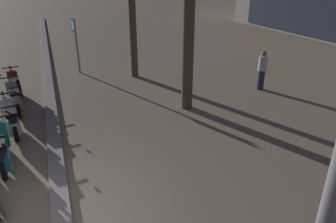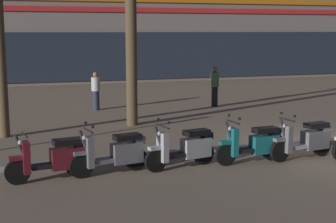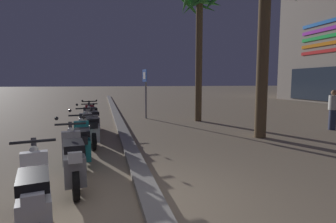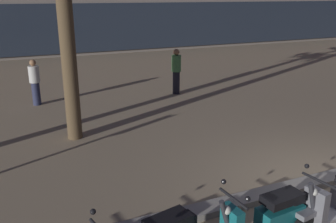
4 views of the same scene
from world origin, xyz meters
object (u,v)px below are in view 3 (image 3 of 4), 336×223
scooter_grey_lead_nearest (92,122)px  scooter_teal_last_in_row (82,144)px  scooter_silver_second_in_line (90,130)px  scooter_white_far_back (35,200)px  crossing_sign (145,88)px  palm_tree_near_sign (199,21)px  scooter_maroon_mid_front (92,117)px  scooter_grey_mid_rear (73,162)px  pedestrian_window_shopping (333,109)px

scooter_grey_lead_nearest → scooter_teal_last_in_row: same height
scooter_grey_lead_nearest → scooter_silver_second_in_line: same height
scooter_white_far_back → crossing_sign: size_ratio=0.77×
scooter_silver_second_in_line → palm_tree_near_sign: palm_tree_near_sign is taller
scooter_grey_lead_nearest → palm_tree_near_sign: 6.60m
scooter_maroon_mid_front → palm_tree_near_sign: size_ratio=0.30×
scooter_silver_second_in_line → scooter_white_far_back: scooter_silver_second_in_line is taller
scooter_silver_second_in_line → palm_tree_near_sign: 7.36m
scooter_grey_lead_nearest → palm_tree_near_sign: (-2.37, 4.64, 4.04)m
scooter_maroon_mid_front → crossing_sign: size_ratio=0.74×
scooter_silver_second_in_line → scooter_teal_last_in_row: size_ratio=1.00×
scooter_maroon_mid_front → scooter_grey_mid_rear: 6.04m
scooter_grey_lead_nearest → scooter_grey_mid_rear: 4.73m
scooter_maroon_mid_front → scooter_grey_mid_rear: (6.04, -0.08, 0.01)m
scooter_silver_second_in_line → scooter_white_far_back: size_ratio=0.97×
scooter_teal_last_in_row → pedestrian_window_shopping: size_ratio=1.19×
scooter_silver_second_in_line → pedestrian_window_shopping: pedestrian_window_shopping is taller
scooter_grey_lead_nearest → scooter_silver_second_in_line: bearing=-0.5°
scooter_silver_second_in_line → palm_tree_near_sign: size_ratio=0.30×
crossing_sign → palm_tree_near_sign: bearing=57.0°
scooter_teal_last_in_row → scooter_white_far_back: (2.88, -0.32, 0.01)m
scooter_silver_second_in_line → scooter_grey_lead_nearest: bearing=179.5°
crossing_sign → pedestrian_window_shopping: bearing=52.9°
scooter_silver_second_in_line → scooter_white_far_back: 4.61m
scooter_grey_lead_nearest → crossing_sign: 4.64m
scooter_silver_second_in_line → scooter_teal_last_in_row: 1.71m
palm_tree_near_sign → pedestrian_window_shopping: (3.37, 4.13, -3.72)m
scooter_white_far_back → scooter_silver_second_in_line: bearing=175.0°
scooter_grey_mid_rear → scooter_maroon_mid_front: bearing=179.3°
crossing_sign → palm_tree_near_sign: (1.45, 2.23, 3.00)m
scooter_grey_mid_rear → scooter_teal_last_in_row: bearing=178.0°
scooter_silver_second_in_line → scooter_grey_mid_rear: size_ratio=0.98×
scooter_maroon_mid_front → scooter_white_far_back: same height
palm_tree_near_sign → scooter_grey_lead_nearest: bearing=-62.9°
scooter_grey_mid_rear → scooter_white_far_back: 1.52m
scooter_maroon_mid_front → palm_tree_near_sign: 6.30m
scooter_white_far_back → palm_tree_near_sign: palm_tree_near_sign is taller
scooter_teal_last_in_row → palm_tree_near_sign: 8.46m
scooter_grey_mid_rear → scooter_silver_second_in_line: bearing=177.6°
scooter_silver_second_in_line → scooter_teal_last_in_row: (1.71, -0.08, -0.01)m
scooter_teal_last_in_row → crossing_sign: 7.66m
scooter_maroon_mid_front → crossing_sign: 3.68m
scooter_white_far_back → scooter_grey_lead_nearest: bearing=176.2°
scooter_teal_last_in_row → palm_tree_near_sign: (-5.71, 4.74, 4.05)m
scooter_white_far_back → scooter_teal_last_in_row: bearing=173.7°
scooter_maroon_mid_front → palm_tree_near_sign: palm_tree_near_sign is taller
scooter_maroon_mid_front → scooter_teal_last_in_row: 4.65m
scooter_grey_mid_rear → crossing_sign: bearing=163.3°
scooter_grey_mid_rear → pedestrian_window_shopping: (-3.73, 8.92, 0.32)m
scooter_grey_lead_nearest → crossing_sign: (-3.82, 2.41, 1.05)m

